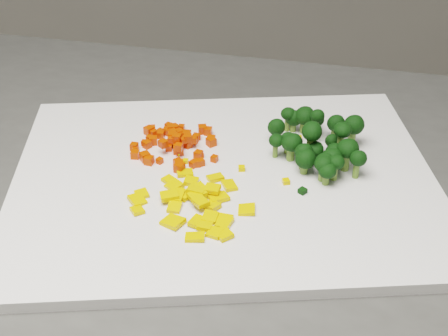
{
  "coord_description": "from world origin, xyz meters",
  "views": [
    {
      "loc": [
        0.07,
        -0.56,
        1.33
      ],
      "look_at": [
        0.09,
        0.04,
        0.92
      ],
      "focal_mm": 50.0,
      "sensor_mm": 36.0,
      "label": 1
    }
  ],
  "objects_px": {
    "cutting_board": "(224,180)",
    "pepper_pile": "(192,198)",
    "carrot_pile": "(177,139)",
    "broccoli_pile": "(317,133)"
  },
  "relations": [
    {
      "from": "cutting_board",
      "to": "pepper_pile",
      "type": "xyz_separation_m",
      "value": [
        -0.04,
        -0.06,
        0.02
      ]
    },
    {
      "from": "carrot_pile",
      "to": "broccoli_pile",
      "type": "bearing_deg",
      "value": -5.93
    },
    {
      "from": "cutting_board",
      "to": "carrot_pile",
      "type": "relative_size",
      "value": 4.5
    },
    {
      "from": "cutting_board",
      "to": "broccoli_pile",
      "type": "bearing_deg",
      "value": 19.86
    },
    {
      "from": "pepper_pile",
      "to": "broccoli_pile",
      "type": "distance_m",
      "value": 0.18
    },
    {
      "from": "pepper_pile",
      "to": "broccoli_pile",
      "type": "bearing_deg",
      "value": 32.69
    },
    {
      "from": "carrot_pile",
      "to": "pepper_pile",
      "type": "bearing_deg",
      "value": -80.44
    },
    {
      "from": "carrot_pile",
      "to": "pepper_pile",
      "type": "xyz_separation_m",
      "value": [
        0.02,
        -0.11,
        -0.01
      ]
    },
    {
      "from": "cutting_board",
      "to": "carrot_pile",
      "type": "xyz_separation_m",
      "value": [
        -0.06,
        0.06,
        0.02
      ]
    },
    {
      "from": "cutting_board",
      "to": "pepper_pile",
      "type": "bearing_deg",
      "value": -123.57
    }
  ]
}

